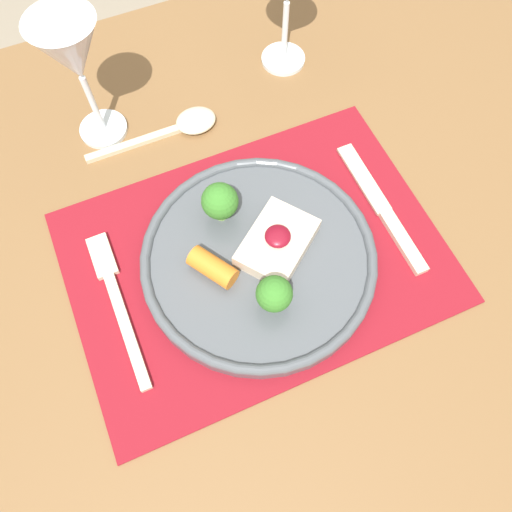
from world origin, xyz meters
The scene contains 8 objects.
ground_plane centered at (0.00, 0.00, 0.00)m, with size 8.00×8.00×0.00m, color gray.
dining_table centered at (0.00, 0.00, 0.68)m, with size 1.52×0.90×0.78m.
placemat centered at (0.00, 0.00, 0.78)m, with size 0.42×0.30×0.00m, color maroon.
dinner_plate centered at (0.00, -0.01, 0.79)m, with size 0.27×0.27×0.07m.
fork centered at (-0.16, 0.02, 0.78)m, with size 0.02×0.19×0.01m.
knife centered at (0.16, -0.01, 0.78)m, with size 0.02×0.19×0.01m.
spoon centered at (-0.01, 0.21, 0.78)m, with size 0.18×0.04×0.02m.
wine_glass_far centered at (-0.11, 0.25, 0.90)m, with size 0.08×0.08×0.17m.
Camera 1 is at (-0.10, -0.22, 1.30)m, focal length 35.00 mm.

